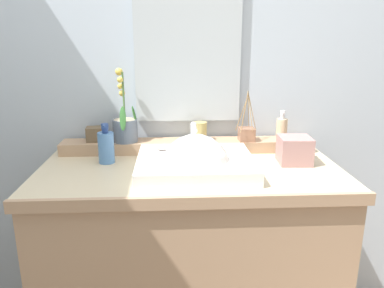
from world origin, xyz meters
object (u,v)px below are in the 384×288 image
Objects in this scene: trinket_box at (96,134)px; lotion_bottle at (106,147)px; soap_dispenser at (282,128)px; tissue_box at (294,150)px; reed_diffuser at (247,133)px; soap_bar at (164,147)px; tumbler_cup at (200,131)px; sink_basin at (195,167)px; potted_plant at (125,126)px.

lotion_bottle is (0.07, -0.16, -0.02)m from trinket_box.
soap_dispenser is 1.64× the size of trinket_box.
reed_diffuser is at bearing 134.63° from tissue_box.
tumbler_cup reaches higher than soap_bar.
trinket_box reaches higher than tissue_box.
sink_basin is at bearing -43.93° from soap_bar.
soap_bar is 0.42× the size of lotion_bottle.
reed_diffuser is 2.76× the size of trinket_box.
lotion_bottle is at bearing -168.42° from reed_diffuser.
soap_dispenser is 0.17m from reed_diffuser.
trinket_box is (-0.86, 0.02, -0.02)m from soap_dispenser.
potted_plant is (-0.18, 0.15, 0.06)m from soap_bar.
reed_diffuser is (0.21, -0.02, -0.01)m from tumbler_cup.
tumbler_cup is 0.43m from lotion_bottle.
tumbler_cup is (0.04, 0.27, 0.08)m from sink_basin.
tumbler_cup is 0.43m from tissue_box.
soap_dispenser reaches higher than soap_bar.
soap_bar is 0.51× the size of soap_dispenser.
lotion_bottle is at bearing 177.24° from soap_bar.
soap_dispenser is 1.59× the size of tumbler_cup.
reed_diffuser reaches higher than sink_basin.
soap_dispenser reaches higher than tumbler_cup.
sink_basin reaches higher than soap_bar.
lotion_bottle is 0.79m from tissue_box.
potted_plant is at bearing 139.20° from soap_bar.
soap_bar is at bearing -165.02° from soap_dispenser.
potted_plant is 2.42× the size of soap_dispenser.
tissue_box is at bearing -3.31° from lotion_bottle.
tissue_box is at bearing -88.11° from soap_dispenser.
soap_bar is 0.55m from tissue_box.
tumbler_cup is at bearing 0.10° from potted_plant.
reed_diffuser is at bearing -8.25° from trinket_box.
potted_plant is at bearing 65.21° from lotion_bottle.
soap_dispenser is 0.81× the size of lotion_bottle.
soap_dispenser is at bearing 91.89° from tissue_box.
potted_plant is at bearing 137.87° from sink_basin.
potted_plant is 0.72m from soap_dispenser.
soap_dispenser is at bearing 32.58° from sink_basin.
soap_bar is at bearing 176.44° from tissue_box.
tissue_box is at bearing -3.56° from soap_bar.
lotion_bottle is (-0.24, 0.01, 0.00)m from soap_bar.
tumbler_cup is 0.48m from trinket_box.
lotion_bottle is (-0.62, -0.13, -0.02)m from reed_diffuser.
lotion_bottle is at bearing -170.36° from soap_dispenser.
potted_plant is at bearing -11.67° from trinket_box.
sink_basin is at bearing -42.13° from potted_plant.
soap_dispenser reaches higher than lotion_bottle.
potted_plant is 3.97× the size of trinket_box.
tissue_box is (0.55, -0.03, -0.01)m from soap_bar.
trinket_box is (-0.48, 0.01, -0.01)m from tumbler_cup.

